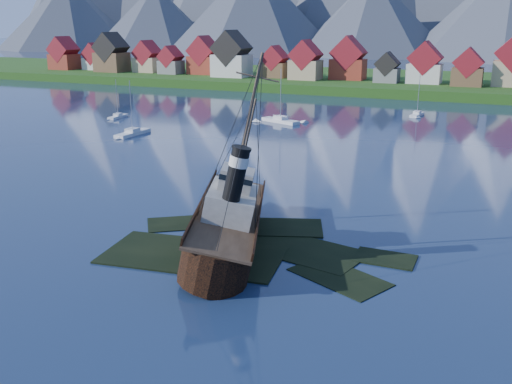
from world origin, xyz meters
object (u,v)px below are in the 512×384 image
at_px(tugboat_wreck, 228,218).
at_px(sailboat_b, 118,117).
at_px(sailboat_a, 133,134).
at_px(sailboat_f, 417,115).
at_px(sailboat_c, 280,121).

xyz_separation_m(tugboat_wreck, sailboat_b, (-62.05, 63.95, -2.50)).
bearing_deg(sailboat_a, sailboat_f, 45.31).
height_order(sailboat_b, sailboat_c, sailboat_c).
bearing_deg(sailboat_c, sailboat_a, 162.06).
bearing_deg(sailboat_c, tugboat_wreck, -140.61).
distance_m(sailboat_a, sailboat_b, 23.80).
distance_m(tugboat_wreck, sailboat_f, 96.82).
xyz_separation_m(sailboat_b, sailboat_f, (67.56, 32.68, 0.03)).
xyz_separation_m(sailboat_a, sailboat_c, (22.85, 27.00, 0.03)).
bearing_deg(tugboat_wreck, sailboat_a, 113.85).
bearing_deg(sailboat_c, sailboat_f, -28.71).
height_order(sailboat_a, sailboat_f, sailboat_a).
height_order(tugboat_wreck, sailboat_f, tugboat_wreck).
bearing_deg(sailboat_b, sailboat_a, -50.26).
relative_size(tugboat_wreck, sailboat_b, 2.76).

